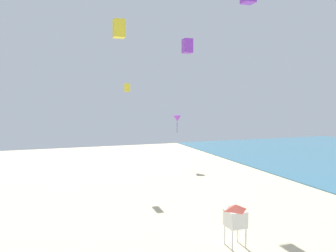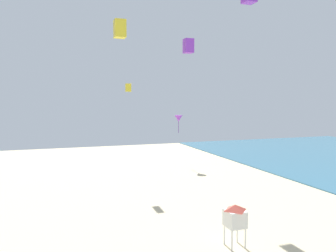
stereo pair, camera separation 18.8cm
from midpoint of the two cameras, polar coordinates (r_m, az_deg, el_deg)
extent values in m
cylinder|color=white|center=(20.43, 10.89, -18.99)|extent=(0.10, 0.10, 1.20)
cylinder|color=white|center=(20.87, 13.14, -18.51)|extent=(0.10, 0.10, 1.20)
cylinder|color=white|center=(21.15, 9.59, -18.14)|extent=(0.10, 0.10, 1.20)
cylinder|color=white|center=(21.57, 11.78, -17.71)|extent=(0.10, 0.10, 1.20)
cube|color=white|center=(20.60, 11.40, -15.50)|extent=(1.10, 1.10, 1.00)
pyramid|color=#D14C3D|center=(20.39, 11.42, -13.72)|extent=(1.10, 1.10, 0.35)
cube|color=yellow|center=(31.97, -8.72, 16.43)|extent=(1.05, 1.05, 1.64)
cone|color=purple|center=(45.95, 1.49, 1.33)|extent=(1.10, 1.10, 0.90)
cylinder|color=#63278B|center=(46.03, 1.48, -0.23)|extent=(0.06, 0.06, 1.61)
cube|color=yellow|center=(38.06, -7.29, 6.66)|extent=(0.59, 0.59, 0.93)
cube|color=purple|center=(35.58, 3.24, 13.76)|extent=(0.94, 0.94, 1.48)
camera|label=1|loc=(0.09, -90.24, -0.02)|focal=34.95mm
camera|label=2|loc=(0.09, 89.76, 0.02)|focal=34.95mm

